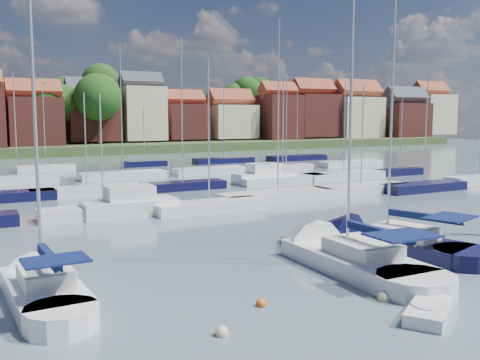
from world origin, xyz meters
TOP-DOWN VIEW (x-y plane):
  - ground at (0.00, 40.00)m, footprint 260.00×260.00m
  - sailboat_left at (-13.83, 3.97)m, footprint 3.06×10.14m
  - sailboat_centre at (0.28, 2.49)m, footprint 3.62×12.85m
  - sailboat_navy at (4.04, 3.79)m, footprint 6.58×12.33m
  - tender at (-1.43, -5.46)m, footprint 3.19×2.74m
  - buoy_b at (-8.92, -3.29)m, footprint 0.48×0.48m
  - buoy_c at (-6.30, -1.46)m, footprint 0.41×0.41m
  - buoy_d at (-1.58, -3.22)m, footprint 0.52×0.52m
  - buoy_e at (1.42, 7.60)m, footprint 0.46×0.46m
  - marina_field at (1.91, 35.15)m, footprint 79.62×41.41m
  - far_shore_town at (2.23, 132.67)m, footprint 212.46×90.00m

SIDE VIEW (x-z plane):
  - ground at x=0.00m, z-range 0.00..0.00m
  - buoy_b at x=-8.92m, z-range -0.24..0.24m
  - buoy_c at x=-6.30m, z-range -0.21..0.21m
  - buoy_d at x=-1.58m, z-range -0.26..0.26m
  - buoy_e at x=1.42m, z-range -0.23..0.23m
  - tender at x=-1.43m, z-range -0.07..0.56m
  - sailboat_centre at x=0.28m, z-range -8.31..9.00m
  - sailboat_navy at x=4.04m, z-range -7.90..8.61m
  - sailboat_left at x=-13.83m, z-range -6.50..7.22m
  - marina_field at x=1.91m, z-range -7.53..8.40m
  - far_shore_town at x=2.23m, z-range -6.53..15.74m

